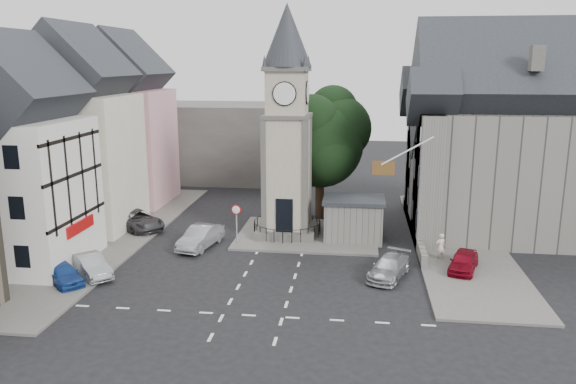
# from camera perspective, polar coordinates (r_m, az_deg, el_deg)

# --- Properties ---
(ground) EXTENTS (120.00, 120.00, 0.00)m
(ground) POSITION_cam_1_polar(r_m,az_deg,el_deg) (33.71, -1.84, -8.45)
(ground) COLOR black
(ground) RESTS_ON ground
(pavement_west) EXTENTS (6.00, 30.00, 0.14)m
(pavement_west) POSITION_cam_1_polar(r_m,az_deg,el_deg) (42.71, -17.37, -4.27)
(pavement_west) COLOR #595651
(pavement_west) RESTS_ON ground
(pavement_east) EXTENTS (6.00, 26.00, 0.14)m
(pavement_east) POSITION_cam_1_polar(r_m,az_deg,el_deg) (41.45, 16.66, -4.75)
(pavement_east) COLOR #595651
(pavement_east) RESTS_ON ground
(central_island) EXTENTS (10.00, 8.00, 0.16)m
(central_island) POSITION_cam_1_polar(r_m,az_deg,el_deg) (41.00, 2.00, -4.37)
(central_island) COLOR #595651
(central_island) RESTS_ON ground
(road_markings) EXTENTS (20.00, 8.00, 0.01)m
(road_markings) POSITION_cam_1_polar(r_m,az_deg,el_deg) (28.74, -3.60, -12.42)
(road_markings) COLOR silver
(road_markings) RESTS_ON ground
(clock_tower) EXTENTS (4.86, 4.86, 16.25)m
(clock_tower) POSITION_cam_1_polar(r_m,az_deg,el_deg) (39.51, -0.09, 6.91)
(clock_tower) COLOR #4C4944
(clock_tower) RESTS_ON ground
(stone_shelter) EXTENTS (4.30, 3.30, 3.08)m
(stone_shelter) POSITION_cam_1_polar(r_m,az_deg,el_deg) (39.96, 6.67, -2.72)
(stone_shelter) COLOR slate
(stone_shelter) RESTS_ON ground
(town_tree) EXTENTS (7.20, 7.20, 10.80)m
(town_tree) POSITION_cam_1_polar(r_m,az_deg,el_deg) (44.40, 3.31, 6.08)
(town_tree) COLOR black
(town_tree) RESTS_ON ground
(warning_sign_post) EXTENTS (0.70, 0.19, 2.85)m
(warning_sign_post) POSITION_cam_1_polar(r_m,az_deg,el_deg) (38.72, -5.28, -2.47)
(warning_sign_post) COLOR black
(warning_sign_post) RESTS_ON ground
(terrace_pink) EXTENTS (8.10, 7.60, 12.80)m
(terrace_pink) POSITION_cam_1_polar(r_m,az_deg,el_deg) (51.57, -16.34, 6.11)
(terrace_pink) COLOR pink
(terrace_pink) RESTS_ON ground
(terrace_cream) EXTENTS (8.10, 7.60, 12.80)m
(terrace_cream) POSITION_cam_1_polar(r_m,az_deg,el_deg) (44.41, -20.42, 4.77)
(terrace_cream) COLOR beige
(terrace_cream) RESTS_ON ground
(terrace_tudor) EXTENTS (8.10, 7.60, 12.00)m
(terrace_tudor) POSITION_cam_1_polar(r_m,az_deg,el_deg) (37.65, -25.92, 2.31)
(terrace_tudor) COLOR silver
(terrace_tudor) RESTS_ON ground
(backdrop_west) EXTENTS (20.00, 10.00, 8.00)m
(backdrop_west) POSITION_cam_1_polar(r_m,az_deg,el_deg) (61.94, -8.81, 5.15)
(backdrop_west) COLOR #4C4944
(backdrop_west) RESTS_ON ground
(east_building) EXTENTS (14.40, 11.40, 12.60)m
(east_building) POSITION_cam_1_polar(r_m,az_deg,el_deg) (43.71, 21.23, 4.16)
(east_building) COLOR slate
(east_building) RESTS_ON ground
(east_boundary_wall) EXTENTS (0.40, 16.00, 0.90)m
(east_boundary_wall) POSITION_cam_1_polar(r_m,az_deg,el_deg) (42.87, 12.57, -3.39)
(east_boundary_wall) COLOR slate
(east_boundary_wall) RESTS_ON ground
(flagpole) EXTENTS (3.68, 0.10, 2.74)m
(flagpole) POSITION_cam_1_polar(r_m,az_deg,el_deg) (35.50, 12.01, 4.10)
(flagpole) COLOR white
(flagpole) RESTS_ON ground
(car_west_blue) EXTENTS (3.69, 3.52, 1.24)m
(car_west_blue) POSITION_cam_1_polar(r_m,az_deg,el_deg) (34.70, -21.91, -7.70)
(car_west_blue) COLOR navy
(car_west_blue) RESTS_ON ground
(car_west_silver) EXTENTS (3.77, 3.75, 1.30)m
(car_west_silver) POSITION_cam_1_polar(r_m,az_deg,el_deg) (35.31, -19.39, -7.07)
(car_west_silver) COLOR #96999D
(car_west_silver) RESTS_ON ground
(car_west_grey) EXTENTS (5.63, 5.15, 1.46)m
(car_west_grey) POSITION_cam_1_polar(r_m,az_deg,el_deg) (43.89, -15.17, -2.77)
(car_west_grey) COLOR #323235
(car_west_grey) RESTS_ON ground
(car_island_silver) EXTENTS (2.43, 4.71, 1.48)m
(car_island_silver) POSITION_cam_1_polar(r_m,az_deg,el_deg) (38.77, -8.87, -4.54)
(car_island_silver) COLOR #96989E
(car_island_silver) RESTS_ON ground
(car_island_east) EXTENTS (3.05, 4.55, 1.22)m
(car_island_east) POSITION_cam_1_polar(r_m,az_deg,el_deg) (33.73, 10.25, -7.54)
(car_island_east) COLOR #94969B
(car_island_east) RESTS_ON ground
(car_east_red) EXTENTS (2.53, 3.96, 1.26)m
(car_east_red) POSITION_cam_1_polar(r_m,az_deg,el_deg) (35.69, 17.41, -6.75)
(car_east_red) COLOR maroon
(car_east_red) RESTS_ON ground
(pedestrian) EXTENTS (0.77, 0.65, 1.78)m
(pedestrian) POSITION_cam_1_polar(r_m,az_deg,el_deg) (37.10, 15.23, -5.42)
(pedestrian) COLOR beige
(pedestrian) RESTS_ON ground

